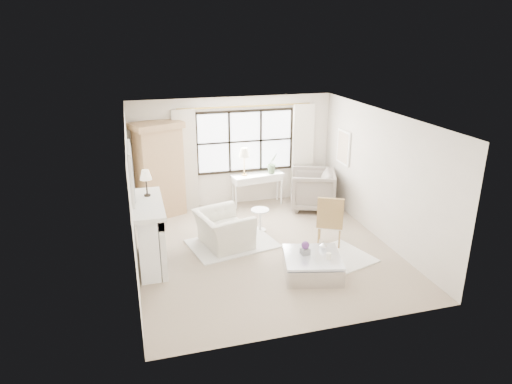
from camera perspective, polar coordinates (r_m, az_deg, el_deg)
floor at (r=9.34m, az=1.09°, el=-7.17°), size 5.50×5.50×0.00m
ceiling at (r=8.46m, az=1.21°, el=9.35°), size 5.50×5.50×0.00m
wall_back at (r=11.35m, az=-2.86°, el=5.05°), size 5.00×0.00×5.00m
wall_front at (r=6.43m, az=8.26°, el=-7.06°), size 5.00×0.00×5.00m
wall_left at (r=8.47m, az=-15.27°, el=-0.83°), size 0.00×5.50×5.50m
wall_right at (r=9.79m, az=15.31°, el=1.95°), size 0.00×5.50×5.50m
window_pane at (r=11.34m, az=-1.37°, el=6.36°), size 2.40×0.02×1.50m
window_frame at (r=11.33m, az=-1.36°, el=6.35°), size 2.50×0.04×1.50m
curtain_rod at (r=11.12m, az=-1.33°, el=10.66°), size 3.30×0.04×0.04m
curtain_left at (r=11.10m, az=-8.79°, el=3.88°), size 0.55×0.10×2.47m
curtain_right at (r=11.81m, az=5.84°, el=4.97°), size 0.55×0.10×2.47m
fireplace at (r=8.73m, az=-13.38°, el=-5.01°), size 0.58×1.66×1.26m
mirror_frame at (r=8.32m, az=-15.37°, el=2.35°), size 0.05×1.15×0.95m
mirror_glass at (r=8.32m, az=-15.16°, el=2.37°), size 0.02×1.00×0.80m
art_frame at (r=11.15m, az=10.89°, el=5.51°), size 0.04×0.62×0.82m
art_canvas at (r=11.15m, az=10.80°, el=5.51°), size 0.01×0.52×0.72m
mantel_lamp at (r=8.69m, az=-13.63°, el=1.96°), size 0.22×0.22×0.51m
armoire at (r=10.87m, az=-11.99°, el=2.81°), size 1.30×1.06×2.24m
console_table at (r=11.52m, az=0.16°, el=0.36°), size 1.35×0.64×0.80m
console_lamp at (r=11.17m, az=-1.49°, el=4.86°), size 0.28×0.28×0.69m
orchid_plant at (r=11.41m, az=2.06°, el=3.61°), size 0.35×0.33×0.51m
side_table at (r=10.02m, az=0.51°, el=-3.12°), size 0.40×0.40×0.51m
rug_left at (r=9.54m, az=-2.98°, el=-6.46°), size 1.92×1.53×0.03m
rug_right at (r=9.04m, az=9.49°, el=-8.33°), size 1.75×1.51×0.03m
club_armchair at (r=9.36m, az=-4.09°, el=-4.68°), size 1.21×1.31×0.72m
wingback_chair at (r=11.34m, az=7.07°, el=0.32°), size 1.36×1.34×0.97m
french_chair at (r=9.52m, az=9.17°, el=-4.82°), size 0.65×0.65×1.08m
coffee_table at (r=8.42m, az=7.02°, el=-9.11°), size 1.21×1.21×0.38m
planter_box at (r=8.34m, az=6.16°, el=-7.40°), size 0.16×0.16×0.11m
planter_flowers at (r=8.29m, az=6.19°, el=-6.62°), size 0.15×0.15×0.15m
pillar_candle at (r=8.23m, az=9.06°, el=-7.93°), size 0.09×0.09×0.12m
coffee_vase at (r=8.56m, az=8.42°, el=-6.63°), size 0.17×0.17×0.15m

